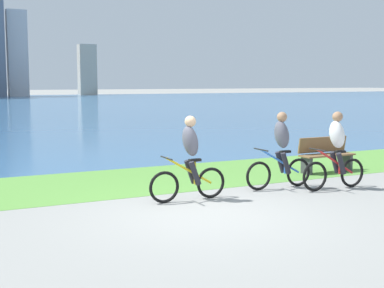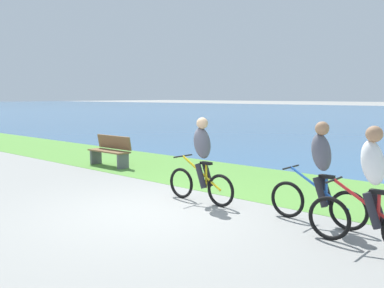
% 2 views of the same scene
% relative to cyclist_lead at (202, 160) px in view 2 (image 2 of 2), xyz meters
% --- Properties ---
extents(ground_plane, '(300.00, 300.00, 0.00)m').
position_rel_cyclist_lead_xyz_m(ground_plane, '(-0.22, -1.10, -0.83)').
color(ground_plane, gray).
extents(grass_strip_bayside, '(120.00, 3.47, 0.01)m').
position_rel_cyclist_lead_xyz_m(grass_strip_bayside, '(-0.22, 2.46, -0.83)').
color(grass_strip_bayside, '#59933D').
rests_on(grass_strip_bayside, ground).
extents(cyclist_lead, '(1.63, 0.52, 1.66)m').
position_rel_cyclist_lead_xyz_m(cyclist_lead, '(0.00, 0.00, 0.00)').
color(cyclist_lead, black).
rests_on(cyclist_lead, ground).
extents(cyclist_trailing, '(1.67, 0.52, 1.67)m').
position_rel_cyclist_lead_xyz_m(cyclist_trailing, '(2.30, 0.21, 0.00)').
color(cyclist_trailing, black).
rests_on(cyclist_trailing, ground).
extents(cyclist_distant_rear, '(1.67, 0.52, 1.68)m').
position_rel_cyclist_lead_xyz_m(cyclist_distant_rear, '(3.30, -0.40, 0.00)').
color(cyclist_distant_rear, black).
rests_on(cyclist_distant_rear, ground).
extents(bench_near_path, '(1.50, 0.47, 0.90)m').
position_rel_cyclist_lead_xyz_m(bench_near_path, '(-4.80, 1.47, -0.38)').
color(bench_near_path, brown).
rests_on(bench_near_path, ground).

